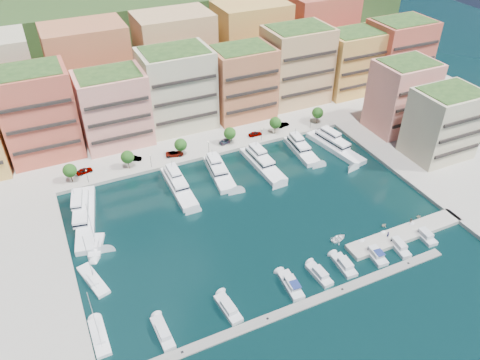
% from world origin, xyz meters
% --- Properties ---
extents(ground, '(400.00, 400.00, 0.00)m').
position_xyz_m(ground, '(0.00, 0.00, 0.00)').
color(ground, black).
rests_on(ground, ground).
extents(north_quay, '(220.00, 64.00, 2.00)m').
position_xyz_m(north_quay, '(0.00, 62.00, 0.00)').
color(north_quay, '#9E998E').
rests_on(north_quay, ground).
extents(east_quay, '(34.00, 76.00, 2.00)m').
position_xyz_m(east_quay, '(62.00, -8.00, 0.00)').
color(east_quay, '#9E998E').
rests_on(east_quay, ground).
extents(hillside, '(240.00, 40.00, 58.00)m').
position_xyz_m(hillside, '(0.00, 110.00, 0.00)').
color(hillside, '#233917').
rests_on(hillside, ground).
extents(south_pontoon, '(72.00, 2.20, 0.35)m').
position_xyz_m(south_pontoon, '(-3.00, -30.00, 0.00)').
color(south_pontoon, gray).
rests_on(south_pontoon, ground).
extents(finger_pier, '(32.00, 5.00, 2.00)m').
position_xyz_m(finger_pier, '(30.00, -22.00, 0.00)').
color(finger_pier, '#9E998E').
rests_on(finger_pier, ground).
extents(apartment_1, '(20.00, 16.50, 26.80)m').
position_xyz_m(apartment_1, '(-44.00, 51.99, 14.31)').
color(apartment_1, '#C45841').
rests_on(apartment_1, north_quay).
extents(apartment_2, '(20.00, 15.50, 22.80)m').
position_xyz_m(apartment_2, '(-23.00, 49.99, 12.31)').
color(apartment_2, '#F39987').
rests_on(apartment_2, north_quay).
extents(apartment_3, '(22.00, 16.50, 25.80)m').
position_xyz_m(apartment_3, '(-2.00, 51.99, 13.81)').
color(apartment_3, beige).
rests_on(apartment_3, north_quay).
extents(apartment_4, '(20.00, 15.50, 23.80)m').
position_xyz_m(apartment_4, '(20.00, 49.99, 12.81)').
color(apartment_4, '#C6714A').
rests_on(apartment_4, north_quay).
extents(apartment_5, '(22.00, 16.50, 26.80)m').
position_xyz_m(apartment_5, '(42.00, 51.99, 14.31)').
color(apartment_5, tan).
rests_on(apartment_5, north_quay).
extents(apartment_6, '(20.00, 15.50, 22.80)m').
position_xyz_m(apartment_6, '(64.00, 49.99, 12.31)').
color(apartment_6, '#DCB150').
rests_on(apartment_6, north_quay).
extents(apartment_7, '(22.00, 16.50, 24.80)m').
position_xyz_m(apartment_7, '(84.00, 47.99, 13.31)').
color(apartment_7, '#C45841').
rests_on(apartment_7, north_quay).
extents(apartment_east_a, '(18.00, 14.50, 22.80)m').
position_xyz_m(apartment_east_a, '(62.00, 19.99, 12.31)').
color(apartment_east_a, '#F39987').
rests_on(apartment_east_a, east_quay).
extents(apartment_east_b, '(18.00, 14.50, 20.80)m').
position_xyz_m(apartment_east_b, '(62.00, 1.99, 11.31)').
color(apartment_east_b, beige).
rests_on(apartment_east_b, east_quay).
extents(backblock_1, '(26.00, 18.00, 30.00)m').
position_xyz_m(backblock_1, '(-25.00, 74.00, 16.00)').
color(backblock_1, '#C6714A').
rests_on(backblock_1, north_quay).
extents(backblock_2, '(26.00, 18.00, 30.00)m').
position_xyz_m(backblock_2, '(5.00, 74.00, 16.00)').
color(backblock_2, tan).
rests_on(backblock_2, north_quay).
extents(backblock_3, '(26.00, 18.00, 30.00)m').
position_xyz_m(backblock_3, '(35.00, 74.00, 16.00)').
color(backblock_3, '#DCB150').
rests_on(backblock_3, north_quay).
extents(backblock_4, '(26.00, 18.00, 30.00)m').
position_xyz_m(backblock_4, '(65.00, 74.00, 16.00)').
color(backblock_4, '#C45841').
rests_on(backblock_4, north_quay).
extents(tree_0, '(3.80, 3.80, 5.65)m').
position_xyz_m(tree_0, '(-40.00, 33.50, 4.74)').
color(tree_0, '#473323').
rests_on(tree_0, north_quay).
extents(tree_1, '(3.80, 3.80, 5.65)m').
position_xyz_m(tree_1, '(-24.00, 33.50, 4.74)').
color(tree_1, '#473323').
rests_on(tree_1, north_quay).
extents(tree_2, '(3.80, 3.80, 5.65)m').
position_xyz_m(tree_2, '(-8.00, 33.50, 4.74)').
color(tree_2, '#473323').
rests_on(tree_2, north_quay).
extents(tree_3, '(3.80, 3.80, 5.65)m').
position_xyz_m(tree_3, '(8.00, 33.50, 4.74)').
color(tree_3, '#473323').
rests_on(tree_3, north_quay).
extents(tree_4, '(3.80, 3.80, 5.65)m').
position_xyz_m(tree_4, '(24.00, 33.50, 4.74)').
color(tree_4, '#473323').
rests_on(tree_4, north_quay).
extents(tree_5, '(3.80, 3.80, 5.65)m').
position_xyz_m(tree_5, '(40.00, 33.50, 4.74)').
color(tree_5, '#473323').
rests_on(tree_5, north_quay).
extents(lamppost_0, '(0.30, 0.30, 4.20)m').
position_xyz_m(lamppost_0, '(-36.00, 31.20, 3.83)').
color(lamppost_0, black).
rests_on(lamppost_0, north_quay).
extents(lamppost_1, '(0.30, 0.30, 4.20)m').
position_xyz_m(lamppost_1, '(-18.00, 31.20, 3.83)').
color(lamppost_1, black).
rests_on(lamppost_1, north_quay).
extents(lamppost_2, '(0.30, 0.30, 4.20)m').
position_xyz_m(lamppost_2, '(0.00, 31.20, 3.83)').
color(lamppost_2, black).
rests_on(lamppost_2, north_quay).
extents(lamppost_3, '(0.30, 0.30, 4.20)m').
position_xyz_m(lamppost_3, '(18.00, 31.20, 3.83)').
color(lamppost_3, black).
rests_on(lamppost_3, north_quay).
extents(lamppost_4, '(0.30, 0.30, 4.20)m').
position_xyz_m(lamppost_4, '(36.00, 31.20, 3.83)').
color(lamppost_4, black).
rests_on(lamppost_4, north_quay).
extents(yacht_0, '(9.08, 25.82, 7.30)m').
position_xyz_m(yacht_0, '(-39.45, 17.33, 1.21)').
color(yacht_0, white).
rests_on(yacht_0, ground).
extents(yacht_2, '(4.65, 20.53, 7.30)m').
position_xyz_m(yacht_2, '(-13.91, 19.61, 1.21)').
color(yacht_2, white).
rests_on(yacht_2, ground).
extents(yacht_3, '(6.73, 18.21, 7.30)m').
position_xyz_m(yacht_3, '(-1.15, 20.85, 1.21)').
color(yacht_3, white).
rests_on(yacht_3, ground).
extents(yacht_4, '(5.70, 20.46, 7.30)m').
position_xyz_m(yacht_4, '(12.04, 19.65, 1.09)').
color(yacht_4, white).
rests_on(yacht_4, ground).
extents(yacht_5, '(5.73, 16.74, 7.30)m').
position_xyz_m(yacht_5, '(26.46, 21.46, 1.21)').
color(yacht_5, white).
rests_on(yacht_5, ground).
extents(yacht_6, '(8.16, 22.62, 7.30)m').
position_xyz_m(yacht_6, '(36.84, 18.84, 1.21)').
color(yacht_6, white).
rests_on(yacht_6, ground).
extents(cruiser_0, '(2.77, 8.46, 2.55)m').
position_xyz_m(cruiser_0, '(-32.03, -24.59, 0.55)').
color(cruiser_0, silver).
rests_on(cruiser_0, ground).
extents(cruiser_2, '(3.30, 8.31, 2.55)m').
position_xyz_m(cruiser_2, '(-18.17, -24.59, 0.55)').
color(cruiser_2, silver).
rests_on(cruiser_2, ground).
extents(cruiser_4, '(3.36, 8.48, 2.66)m').
position_xyz_m(cruiser_4, '(-3.46, -24.61, 0.57)').
color(cruiser_4, silver).
rests_on(cruiser_4, ground).
extents(cruiser_5, '(2.97, 7.42, 2.55)m').
position_xyz_m(cruiser_5, '(3.70, -24.58, 0.55)').
color(cruiser_5, silver).
rests_on(cruiser_5, ground).
extents(cruiser_6, '(3.17, 7.43, 2.55)m').
position_xyz_m(cruiser_6, '(10.28, -24.58, 0.55)').
color(cruiser_6, silver).
rests_on(cruiser_6, ground).
extents(cruiser_7, '(3.32, 7.83, 2.66)m').
position_xyz_m(cruiser_7, '(18.69, -24.60, 0.57)').
color(cruiser_7, silver).
rests_on(cruiser_7, ground).
extents(cruiser_8, '(3.35, 8.52, 2.55)m').
position_xyz_m(cruiser_8, '(25.40, -24.59, 0.55)').
color(cruiser_8, silver).
rests_on(cruiser_8, ground).
extents(cruiser_9, '(3.01, 7.25, 2.55)m').
position_xyz_m(cruiser_9, '(33.55, -24.58, 0.55)').
color(cruiser_9, silver).
rests_on(cruiser_9, ground).
extents(sailboat_2, '(5.23, 8.52, 13.20)m').
position_xyz_m(sailboat_2, '(-38.92, 5.45, 0.32)').
color(sailboat_2, white).
rests_on(sailboat_2, ground).
extents(sailboat_0, '(2.85, 9.21, 13.20)m').
position_xyz_m(sailboat_0, '(-43.34, -20.34, 0.31)').
color(sailboat_0, white).
rests_on(sailboat_0, ground).
extents(sailboat_1, '(5.53, 11.25, 13.20)m').
position_xyz_m(sailboat_1, '(-41.69, -5.10, 0.30)').
color(sailboat_1, white).
rests_on(sailboat_1, ground).
extents(tender_1, '(1.76, 1.58, 0.83)m').
position_xyz_m(tender_1, '(27.34, -17.30, 0.41)').
color(tender_1, '#C4B196').
rests_on(tender_1, ground).
extents(tender_0, '(4.73, 3.78, 0.88)m').
position_xyz_m(tender_0, '(14.32, -16.62, 0.44)').
color(tender_0, white).
rests_on(tender_0, ground).
extents(tender_3, '(1.58, 1.44, 0.72)m').
position_xyz_m(tender_3, '(37.65, -18.30, 0.36)').
color(tender_3, beige).
rests_on(tender_3, ground).
extents(car_0, '(4.90, 2.77, 1.57)m').
position_xyz_m(car_0, '(-36.17, 36.34, 1.79)').
color(car_0, gray).
rests_on(car_0, north_quay).
extents(car_1, '(4.40, 3.01, 1.37)m').
position_xyz_m(car_1, '(-21.51, 36.81, 1.69)').
color(car_1, gray).
rests_on(car_1, north_quay).
extents(car_2, '(5.70, 3.70, 1.46)m').
position_xyz_m(car_2, '(-9.95, 34.16, 1.73)').
color(car_2, gray).
rests_on(car_2, north_quay).
extents(car_3, '(5.32, 3.66, 1.43)m').
position_xyz_m(car_3, '(7.04, 34.56, 1.71)').
color(car_3, gray).
rests_on(car_3, north_quay).
extents(car_4, '(4.43, 1.95, 1.48)m').
position_xyz_m(car_4, '(17.35, 34.56, 1.74)').
color(car_4, gray).
rests_on(car_4, north_quay).
extents(car_5, '(4.33, 2.29, 1.36)m').
position_xyz_m(car_5, '(28.54, 35.99, 1.68)').
color(car_5, gray).
rests_on(car_5, north_quay).
extents(person_0, '(0.49, 0.66, 1.66)m').
position_xyz_m(person_0, '(24.78, -21.61, 1.83)').
color(person_0, '#25254A').
rests_on(person_0, finger_pier).
extents(person_1, '(0.94, 0.88, 1.54)m').
position_xyz_m(person_1, '(33.13, -20.00, 1.77)').
color(person_1, '#48362B').
rests_on(person_1, finger_pier).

